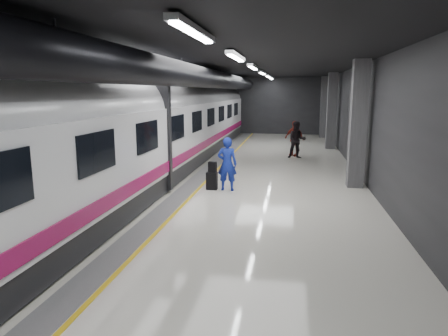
{
  "coord_description": "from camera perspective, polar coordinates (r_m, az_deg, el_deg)",
  "views": [
    {
      "loc": [
        2.26,
        -12.75,
        3.41
      ],
      "look_at": [
        0.31,
        -1.35,
        1.18
      ],
      "focal_mm": 32.0,
      "sensor_mm": 36.0,
      "label": 1
    }
  ],
  "objects": [
    {
      "name": "train",
      "position": [
        13.95,
        -13.64,
        5.09
      ],
      "size": [
        3.05,
        38.0,
        4.05
      ],
      "color": "black",
      "rests_on": "ground"
    },
    {
      "name": "traveler_main",
      "position": [
        13.82,
        0.45,
        0.58
      ],
      "size": [
        0.69,
        0.46,
        1.87
      ],
      "primitive_type": "imported",
      "rotation": [
        0.0,
        0.0,
        3.13
      ],
      "color": "#183AB6",
      "rests_on": "ground"
    },
    {
      "name": "suitcase_far",
      "position": [
        28.06,
        9.99,
        4.23
      ],
      "size": [
        0.35,
        0.27,
        0.46
      ],
      "primitive_type": "cube",
      "rotation": [
        0.0,
        0.0,
        0.24
      ],
      "color": "black",
      "rests_on": "ground"
    },
    {
      "name": "shoulder_bag",
      "position": [
        13.94,
        -1.66,
        0.13
      ],
      "size": [
        0.3,
        0.19,
        0.38
      ],
      "primitive_type": "cube",
      "rotation": [
        0.0,
        0.0,
        -0.16
      ],
      "color": "black",
      "rests_on": "suitcase_main"
    },
    {
      "name": "ground",
      "position": [
        13.38,
        -0.32,
        -3.85
      ],
      "size": [
        40.0,
        40.0,
        0.0
      ],
      "primitive_type": "plane",
      "color": "silver",
      "rests_on": "ground"
    },
    {
      "name": "traveler_far_a",
      "position": [
        20.89,
        10.38,
        3.96
      ],
      "size": [
        0.99,
        0.81,
        1.9
      ],
      "primitive_type": "imported",
      "rotation": [
        0.0,
        0.0,
        0.1
      ],
      "color": "black",
      "rests_on": "ground"
    },
    {
      "name": "platform_hall",
      "position": [
        13.94,
        -0.82,
        11.43
      ],
      "size": [
        10.02,
        40.02,
        4.51
      ],
      "color": "black",
      "rests_on": "ground"
    },
    {
      "name": "suitcase_main",
      "position": [
        14.04,
        -1.74,
        -1.86
      ],
      "size": [
        0.39,
        0.26,
        0.62
      ],
      "primitive_type": "cube",
      "rotation": [
        0.0,
        0.0,
        -0.05
      ],
      "color": "black",
      "rests_on": "ground"
    },
    {
      "name": "traveler_far_b",
      "position": [
        21.67,
        9.99,
        4.19
      ],
      "size": [
        1.18,
        0.96,
        1.88
      ],
      "primitive_type": "imported",
      "rotation": [
        0.0,
        0.0,
        -0.54
      ],
      "color": "maroon",
      "rests_on": "ground"
    }
  ]
}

